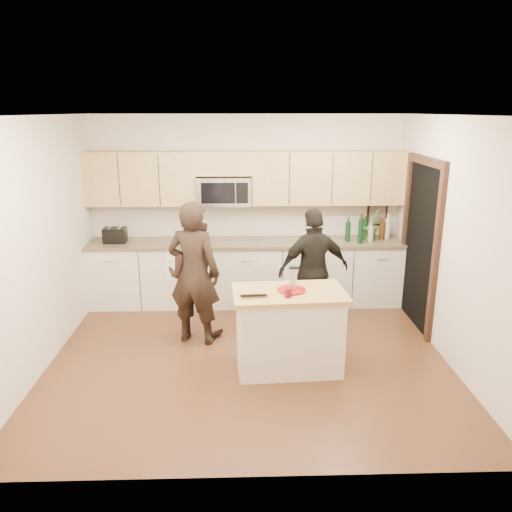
{
  "coord_description": "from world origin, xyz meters",
  "views": [
    {
      "loc": [
        -0.08,
        -5.25,
        2.75
      ],
      "look_at": [
        0.1,
        0.35,
        1.11
      ],
      "focal_mm": 35.0,
      "sensor_mm": 36.0,
      "label": 1
    }
  ],
  "objects_px": {
    "toaster": "(115,235)",
    "woman_center": "(194,278)",
    "island": "(289,330)",
    "woman_right": "(314,270)",
    "woman_left": "(194,274)"
  },
  "relations": [
    {
      "from": "toaster",
      "to": "woman_center",
      "type": "xyz_separation_m",
      "value": [
        1.2,
        -1.02,
        -0.31
      ]
    },
    {
      "from": "island",
      "to": "woman_right",
      "type": "height_order",
      "value": "woman_right"
    },
    {
      "from": "woman_center",
      "to": "woman_right",
      "type": "height_order",
      "value": "woman_right"
    },
    {
      "from": "woman_left",
      "to": "woman_right",
      "type": "xyz_separation_m",
      "value": [
        1.49,
        0.35,
        -0.08
      ]
    },
    {
      "from": "woman_center",
      "to": "toaster",
      "type": "bearing_deg",
      "value": -21.62
    },
    {
      "from": "woman_left",
      "to": "woman_right",
      "type": "distance_m",
      "value": 1.53
    },
    {
      "from": "woman_right",
      "to": "island",
      "type": "bearing_deg",
      "value": 55.35
    },
    {
      "from": "island",
      "to": "woman_right",
      "type": "distance_m",
      "value": 1.18
    },
    {
      "from": "island",
      "to": "woman_center",
      "type": "bearing_deg",
      "value": 135.95
    },
    {
      "from": "island",
      "to": "woman_right",
      "type": "relative_size",
      "value": 0.78
    },
    {
      "from": "toaster",
      "to": "woman_right",
      "type": "height_order",
      "value": "woman_right"
    },
    {
      "from": "island",
      "to": "woman_right",
      "type": "xyz_separation_m",
      "value": [
        0.41,
        1.05,
        0.34
      ]
    },
    {
      "from": "island",
      "to": "woman_center",
      "type": "height_order",
      "value": "woman_center"
    },
    {
      "from": "island",
      "to": "woman_left",
      "type": "xyz_separation_m",
      "value": [
        -1.07,
        0.71,
        0.42
      ]
    },
    {
      "from": "toaster",
      "to": "island",
      "type": "bearing_deg",
      "value": -40.47
    }
  ]
}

